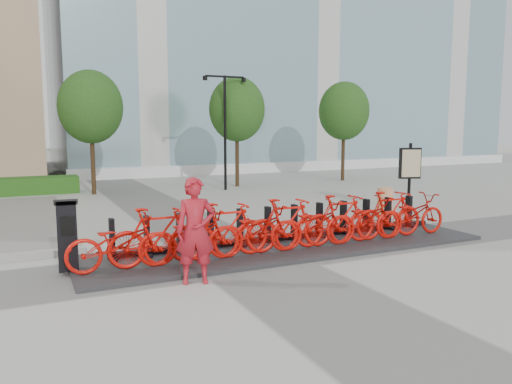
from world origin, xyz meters
name	(u,v)px	position (x,y,z in m)	size (l,w,h in m)	color
ground	(244,258)	(0.00, 0.00, 0.00)	(120.00, 120.00, 0.00)	#9A9B94
glass_building	(272,6)	(14.00, 26.00, 12.00)	(32.00, 16.00, 24.00)	#688F9D
hedge_b	(1,187)	(-5.00, 13.20, 0.35)	(6.00, 1.20, 0.70)	#164211
tree_1	(91,107)	(-1.50, 12.00, 3.59)	(2.60, 2.60, 5.10)	#4D381E
tree_2	(237,109)	(5.00, 12.00, 3.59)	(2.60, 2.60, 5.10)	#4D381E
tree_3	(344,111)	(11.00, 12.00, 3.59)	(2.60, 2.60, 5.10)	#4D381E
streetlamp	(225,119)	(4.00, 11.00, 3.13)	(2.00, 0.20, 5.00)	black
dock_pad	(290,247)	(1.30, 0.30, 0.04)	(9.60, 2.40, 0.08)	#2C2C2E
dock_rail_posts	(283,224)	(1.36, 0.77, 0.51)	(8.02, 0.50, 0.85)	black
bike_0	(120,243)	(-2.60, -0.05, 0.61)	(0.70, 2.01, 1.06)	red
bike_1	(157,237)	(-1.88, -0.05, 0.67)	(0.55, 1.95, 1.17)	red
bike_2	(192,236)	(-1.16, -0.05, 0.61)	(0.70, 2.01, 1.06)	red
bike_3	(225,230)	(-0.44, -0.05, 0.67)	(0.55, 1.95, 1.17)	red
bike_4	(257,230)	(0.28, -0.05, 0.61)	(0.70, 2.01, 1.06)	red
bike_5	(286,224)	(1.00, -0.05, 0.67)	(0.55, 1.95, 1.17)	red
bike_6	(314,224)	(1.72, -0.05, 0.61)	(0.70, 2.01, 1.06)	red
bike_7	(340,219)	(2.44, -0.05, 0.67)	(0.55, 1.95, 1.17)	red
bike_8	(365,219)	(3.16, -0.05, 0.61)	(0.70, 2.01, 1.06)	red
bike_9	(389,214)	(3.88, -0.05, 0.67)	(0.55, 1.95, 1.17)	red
bike_10	(412,215)	(4.60, -0.05, 0.61)	(0.70, 2.01, 1.06)	red
kiosk	(67,236)	(-3.50, 0.36, 0.75)	(0.46, 0.39, 1.40)	black
worker_red	(195,231)	(-1.46, -1.17, 0.96)	(0.70, 0.46, 1.92)	#AE1925
construction_barrel	(385,203)	(5.93, 2.56, 0.46)	(0.48, 0.48, 0.93)	#FF5E00
map_sign	(410,166)	(7.48, 3.21, 1.50)	(0.73, 0.34, 2.26)	black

